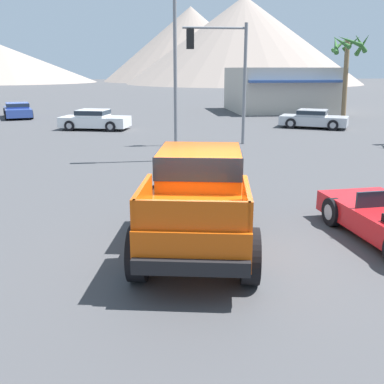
{
  "coord_description": "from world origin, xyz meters",
  "views": [
    {
      "loc": [
        -1.32,
        -8.47,
        3.63
      ],
      "look_at": [
        -0.18,
        1.11,
        0.98
      ],
      "focal_mm": 42.0,
      "sensor_mm": 36.0,
      "label": 1
    }
  ],
  "objects_px": {
    "parked_car_blue": "(18,110)",
    "palm_tree_tall": "(348,54)",
    "traffic_light_main": "(222,62)",
    "parked_car_silver": "(313,119)",
    "orange_pickup_truck": "(199,195)",
    "parked_car_white": "(94,119)",
    "street_lamp_post": "(175,48)"
  },
  "relations": [
    {
      "from": "parked_car_white",
      "to": "parked_car_blue",
      "type": "xyz_separation_m",
      "value": [
        -6.47,
        7.7,
        -0.03
      ]
    },
    {
      "from": "parked_car_blue",
      "to": "traffic_light_main",
      "type": "height_order",
      "value": "traffic_light_main"
    },
    {
      "from": "orange_pickup_truck",
      "to": "parked_car_silver",
      "type": "height_order",
      "value": "orange_pickup_truck"
    },
    {
      "from": "parked_car_white",
      "to": "palm_tree_tall",
      "type": "xyz_separation_m",
      "value": [
        18.63,
        5.56,
        4.07
      ]
    },
    {
      "from": "palm_tree_tall",
      "to": "parked_car_blue",
      "type": "bearing_deg",
      "value": 175.13
    },
    {
      "from": "parked_car_silver",
      "to": "street_lamp_post",
      "type": "distance_m",
      "value": 13.97
    },
    {
      "from": "orange_pickup_truck",
      "to": "parked_car_silver",
      "type": "xyz_separation_m",
      "value": [
        9.83,
        18.65,
        -0.52
      ]
    },
    {
      "from": "parked_car_silver",
      "to": "orange_pickup_truck",
      "type": "bearing_deg",
      "value": 1.36
    },
    {
      "from": "parked_car_silver",
      "to": "street_lamp_post",
      "type": "height_order",
      "value": "street_lamp_post"
    },
    {
      "from": "orange_pickup_truck",
      "to": "street_lamp_post",
      "type": "distance_m",
      "value": 9.75
    },
    {
      "from": "parked_car_blue",
      "to": "parked_car_white",
      "type": "bearing_deg",
      "value": -66.84
    },
    {
      "from": "parked_car_white",
      "to": "orange_pickup_truck",
      "type": "bearing_deg",
      "value": 26.45
    },
    {
      "from": "traffic_light_main",
      "to": "palm_tree_tall",
      "type": "xyz_separation_m",
      "value": [
        11.92,
        12.02,
        0.73
      ]
    },
    {
      "from": "palm_tree_tall",
      "to": "orange_pickup_truck",
      "type": "bearing_deg",
      "value": -120.49
    },
    {
      "from": "orange_pickup_truck",
      "to": "traffic_light_main",
      "type": "bearing_deg",
      "value": 88.0
    },
    {
      "from": "parked_car_blue",
      "to": "street_lamp_post",
      "type": "bearing_deg",
      "value": -76.29
    },
    {
      "from": "parked_car_silver",
      "to": "palm_tree_tall",
      "type": "distance_m",
      "value": 9.05
    },
    {
      "from": "parked_car_blue",
      "to": "parked_car_silver",
      "type": "bearing_deg",
      "value": -39.8
    },
    {
      "from": "parked_car_white",
      "to": "parked_car_silver",
      "type": "bearing_deg",
      "value": 101.68
    },
    {
      "from": "orange_pickup_truck",
      "to": "traffic_light_main",
      "type": "distance_m",
      "value": 13.63
    },
    {
      "from": "parked_car_blue",
      "to": "parked_car_silver",
      "type": "distance_m",
      "value": 21.91
    },
    {
      "from": "parked_car_blue",
      "to": "palm_tree_tall",
      "type": "distance_m",
      "value": 25.52
    },
    {
      "from": "parked_car_white",
      "to": "traffic_light_main",
      "type": "bearing_deg",
      "value": 61.24
    },
    {
      "from": "parked_car_blue",
      "to": "traffic_light_main",
      "type": "xyz_separation_m",
      "value": [
        13.18,
        -14.16,
        3.37
      ]
    },
    {
      "from": "parked_car_blue",
      "to": "orange_pickup_truck",
      "type": "bearing_deg",
      "value": -86.03
    },
    {
      "from": "traffic_light_main",
      "to": "parked_car_white",
      "type": "bearing_deg",
      "value": -43.93
    },
    {
      "from": "parked_car_white",
      "to": "parked_car_silver",
      "type": "height_order",
      "value": "parked_car_white"
    },
    {
      "from": "street_lamp_post",
      "to": "parked_car_blue",
      "type": "bearing_deg",
      "value": 120.59
    },
    {
      "from": "parked_car_white",
      "to": "parked_car_blue",
      "type": "distance_m",
      "value": 10.05
    },
    {
      "from": "traffic_light_main",
      "to": "parked_car_blue",
      "type": "bearing_deg",
      "value": -47.06
    },
    {
      "from": "parked_car_white",
      "to": "street_lamp_post",
      "type": "relative_size",
      "value": 0.62
    },
    {
      "from": "parked_car_blue",
      "to": "parked_car_silver",
      "type": "xyz_separation_m",
      "value": [
        20.18,
        -8.53,
        -0.0
      ]
    }
  ]
}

